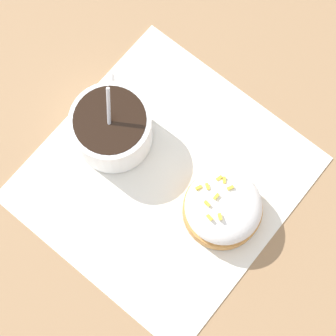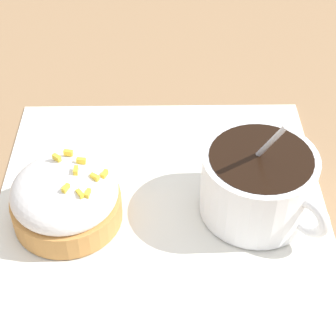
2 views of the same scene
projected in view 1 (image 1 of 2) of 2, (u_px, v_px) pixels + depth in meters
name	position (u px, v px, depth m)	size (l,w,h in m)	color
ground_plane	(164.00, 178.00, 0.64)	(3.00, 3.00, 0.00)	#93704C
paper_napkin	(164.00, 178.00, 0.64)	(0.30, 0.31, 0.00)	white
coffee_cup	(112.00, 127.00, 0.62)	(0.09, 0.10, 0.10)	white
frosted_pastry	(221.00, 211.00, 0.60)	(0.09, 0.09, 0.05)	#C18442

